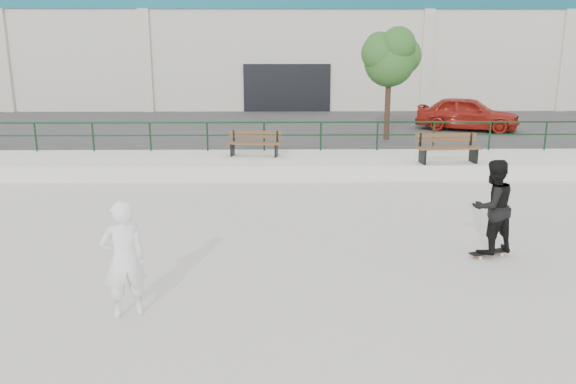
{
  "coord_description": "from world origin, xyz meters",
  "views": [
    {
      "loc": [
        -0.49,
        -8.83,
        3.94
      ],
      "look_at": [
        -0.31,
        2.0,
        1.2
      ],
      "focal_mm": 35.0,
      "sensor_mm": 36.0,
      "label": 1
    }
  ],
  "objects_px": {
    "skateboard": "(488,253)",
    "standing_skater": "(492,207)",
    "bench_left": "(255,144)",
    "bench_right": "(448,148)",
    "tree": "(390,56)",
    "seated_skater": "(124,260)",
    "red_car": "(467,113)"
  },
  "relations": [
    {
      "from": "red_car",
      "to": "seated_skater",
      "type": "xyz_separation_m",
      "value": [
        -10.67,
        -16.79,
        -0.34
      ]
    },
    {
      "from": "bench_right",
      "to": "tree",
      "type": "height_order",
      "value": "tree"
    },
    {
      "from": "bench_right",
      "to": "standing_skater",
      "type": "xyz_separation_m",
      "value": [
        -1.2,
        -6.99,
        0.06
      ]
    },
    {
      "from": "tree",
      "to": "skateboard",
      "type": "distance_m",
      "value": 12.33
    },
    {
      "from": "bench_right",
      "to": "seated_skater",
      "type": "bearing_deg",
      "value": -133.83
    },
    {
      "from": "red_car",
      "to": "standing_skater",
      "type": "xyz_separation_m",
      "value": [
        -4.22,
        -14.36,
        -0.23
      ]
    },
    {
      "from": "bench_left",
      "to": "skateboard",
      "type": "bearing_deg",
      "value": -51.88
    },
    {
      "from": "bench_left",
      "to": "seated_skater",
      "type": "distance_m",
      "value": 10.85
    },
    {
      "from": "red_car",
      "to": "skateboard",
      "type": "bearing_deg",
      "value": -172.93
    },
    {
      "from": "tree",
      "to": "skateboard",
      "type": "bearing_deg",
      "value": -90.94
    },
    {
      "from": "bench_left",
      "to": "bench_right",
      "type": "xyz_separation_m",
      "value": [
        6.13,
        -1.32,
        0.05
      ]
    },
    {
      "from": "bench_right",
      "to": "seated_skater",
      "type": "height_order",
      "value": "seated_skater"
    },
    {
      "from": "red_car",
      "to": "bench_right",
      "type": "bearing_deg",
      "value": -178.87
    },
    {
      "from": "bench_left",
      "to": "tree",
      "type": "distance_m",
      "value": 6.8
    },
    {
      "from": "skateboard",
      "to": "standing_skater",
      "type": "xyz_separation_m",
      "value": [
        0.0,
        0.0,
        0.94
      ]
    },
    {
      "from": "bench_left",
      "to": "standing_skater",
      "type": "distance_m",
      "value": 9.67
    },
    {
      "from": "standing_skater",
      "to": "seated_skater",
      "type": "xyz_separation_m",
      "value": [
        -6.45,
        -2.43,
        -0.11
      ]
    },
    {
      "from": "tree",
      "to": "bench_right",
      "type": "bearing_deg",
      "value": -78.15
    },
    {
      "from": "bench_left",
      "to": "red_car",
      "type": "xyz_separation_m",
      "value": [
        9.16,
        6.05,
        0.34
      ]
    },
    {
      "from": "standing_skater",
      "to": "seated_skater",
      "type": "height_order",
      "value": "standing_skater"
    },
    {
      "from": "bench_left",
      "to": "skateboard",
      "type": "height_order",
      "value": "bench_left"
    },
    {
      "from": "bench_right",
      "to": "red_car",
      "type": "distance_m",
      "value": 7.97
    },
    {
      "from": "bench_left",
      "to": "skateboard",
      "type": "distance_m",
      "value": 9.7
    },
    {
      "from": "skateboard",
      "to": "standing_skater",
      "type": "bearing_deg",
      "value": -19.53
    },
    {
      "from": "bench_left",
      "to": "red_car",
      "type": "height_order",
      "value": "red_car"
    },
    {
      "from": "bench_right",
      "to": "tree",
      "type": "distance_m",
      "value": 5.63
    },
    {
      "from": "skateboard",
      "to": "bench_right",
      "type": "bearing_deg",
      "value": 60.75
    },
    {
      "from": "skateboard",
      "to": "seated_skater",
      "type": "bearing_deg",
      "value": -178.86
    },
    {
      "from": "bench_right",
      "to": "tree",
      "type": "bearing_deg",
      "value": 97.06
    },
    {
      "from": "tree",
      "to": "red_car",
      "type": "distance_m",
      "value": 5.4
    },
    {
      "from": "red_car",
      "to": "standing_skater",
      "type": "bearing_deg",
      "value": -172.93
    },
    {
      "from": "tree",
      "to": "standing_skater",
      "type": "bearing_deg",
      "value": -90.94
    }
  ]
}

